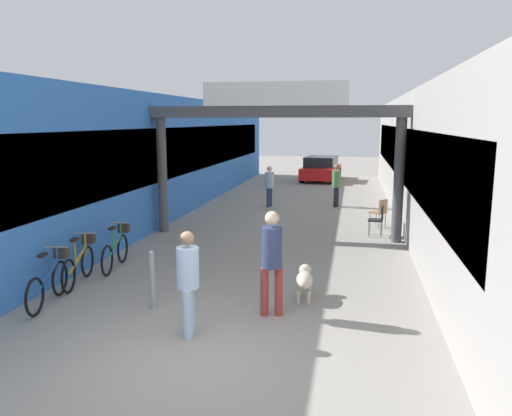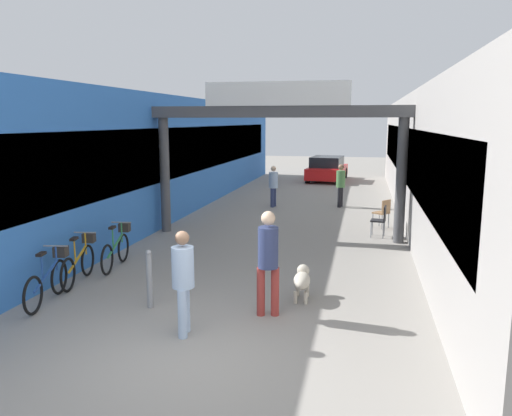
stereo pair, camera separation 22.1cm
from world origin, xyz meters
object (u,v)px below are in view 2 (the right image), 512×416
pedestrian_with_dog (268,256)px  bicycle_blue_nearest (49,278)px  dog_on_leash (302,280)px  bicycle_orange_second (80,261)px  pedestrian_carrying_crate (273,184)px  pedestrian_companion (183,276)px  cafe_chair_black_nearer (381,218)px  bicycle_green_third (117,248)px  pedestrian_elderly_walking (341,183)px  bollard_post_metal (149,278)px  parked_car_red (327,169)px  cafe_chair_wood_farther (383,211)px

pedestrian_with_dog → bicycle_blue_nearest: 4.06m
bicycle_blue_nearest → dog_on_leash: bearing=14.1°
bicycle_blue_nearest → bicycle_orange_second: same height
pedestrian_carrying_crate → bicycle_blue_nearest: size_ratio=0.93×
pedestrian_companion → cafe_chair_black_nearer: bearing=67.0°
bicycle_green_third → pedestrian_with_dog: bearing=-28.4°
dog_on_leash → pedestrian_elderly_walking: bearing=88.9°
cafe_chair_black_nearer → dog_on_leash: bearing=-106.1°
bollard_post_metal → parked_car_red: parked_car_red is taller
bicycle_green_third → cafe_chair_black_nearer: bicycle_green_third is taller
bicycle_orange_second → cafe_chair_wood_farther: bearing=46.7°
dog_on_leash → bicycle_orange_second: size_ratio=0.47×
pedestrian_with_dog → bollard_post_metal: pedestrian_with_dog is taller
cafe_chair_wood_farther → parked_car_red: (-2.61, 12.09, 0.10)m
pedestrian_carrying_crate → pedestrian_elderly_walking: bearing=11.5°
pedestrian_with_dog → parked_car_red: size_ratio=0.43×
pedestrian_with_dog → pedestrian_elderly_walking: 11.21m
pedestrian_with_dog → parked_car_red: bearing=91.4°
pedestrian_carrying_crate → bicycle_blue_nearest: pedestrian_carrying_crate is taller
cafe_chair_black_nearer → cafe_chair_wood_farther: same height
pedestrian_companion → cafe_chair_black_nearer: pedestrian_companion is taller
pedestrian_companion → pedestrian_with_dog: bearing=42.9°
cafe_chair_wood_farther → bicycle_orange_second: bearing=-133.3°
dog_on_leash → bicycle_orange_second: (-4.56, 0.03, 0.07)m
pedestrian_companion → cafe_chair_wood_farther: size_ratio=1.84×
bicycle_green_third → parked_car_red: bearing=79.1°
bicycle_blue_nearest → cafe_chair_black_nearer: bicycle_blue_nearest is taller
bollard_post_metal → pedestrian_carrying_crate: bearing=88.6°
pedestrian_companion → bicycle_orange_second: (-2.98, 1.99, -0.50)m
bicycle_orange_second → parked_car_red: (3.62, 18.70, 0.21)m
parked_car_red → pedestrian_carrying_crate: bearing=-98.7°
bicycle_blue_nearest → pedestrian_with_dog: bearing=2.8°
bollard_post_metal → parked_car_red: bearing=85.3°
pedestrian_with_dog → cafe_chair_black_nearer: bearing=72.3°
bicycle_orange_second → bicycle_green_third: bearing=78.3°
pedestrian_elderly_walking → bollard_post_metal: size_ratio=1.55×
dog_on_leash → bicycle_green_third: 4.48m
dog_on_leash → parked_car_red: (-0.94, 18.73, 0.28)m
parked_car_red → pedestrian_with_dog: bearing=-88.6°
pedestrian_with_dog → pedestrian_companion: 1.52m
pedestrian_elderly_walking → cafe_chair_black_nearer: (1.37, -4.83, -0.39)m
pedestrian_carrying_crate → pedestrian_elderly_walking: size_ratio=0.96×
bicycle_blue_nearest → bicycle_orange_second: bearing=94.1°
pedestrian_with_dog → bicycle_blue_nearest: bearing=-177.2°
pedestrian_companion → bicycle_orange_second: size_ratio=0.98×
bicycle_orange_second → bicycle_green_third: same height
dog_on_leash → cafe_chair_wood_farther: (1.67, 6.64, 0.18)m
cafe_chair_black_nearer → cafe_chair_wood_farther: 1.22m
pedestrian_carrying_crate → cafe_chair_black_nearer: size_ratio=1.76×
bicycle_orange_second → bollard_post_metal: (1.99, -1.05, 0.10)m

